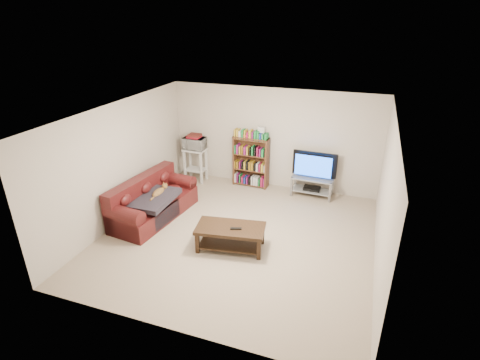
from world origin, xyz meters
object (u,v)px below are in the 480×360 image
at_px(coffee_table, 231,233).
at_px(sofa, 151,203).
at_px(tv_stand, 312,183).
at_px(bookshelf, 251,161).

bearing_deg(coffee_table, sofa, 155.35).
height_order(coffee_table, tv_stand, tv_stand).
height_order(sofa, coffee_table, sofa).
xyz_separation_m(sofa, bookshelf, (1.49, 2.16, 0.34)).
distance_m(sofa, tv_stand, 3.66).
distance_m(tv_stand, bookshelf, 1.57).
xyz_separation_m(sofa, tv_stand, (3.02, 2.06, 0.02)).
bearing_deg(bookshelf, sofa, -122.01).
distance_m(coffee_table, tv_stand, 2.82).
relative_size(coffee_table, tv_stand, 1.36).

